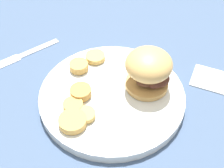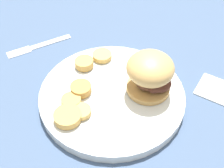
# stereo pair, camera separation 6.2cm
# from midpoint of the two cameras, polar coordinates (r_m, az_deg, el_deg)

# --- Properties ---
(ground_plane) EXTENTS (4.00, 4.00, 0.00)m
(ground_plane) POSITION_cam_midpoint_polar(r_m,az_deg,el_deg) (0.65, 2.71, -2.99)
(ground_plane) COLOR #3D5170
(dinner_plate) EXTENTS (0.30, 0.30, 0.02)m
(dinner_plate) POSITION_cam_midpoint_polar(r_m,az_deg,el_deg) (0.64, 2.75, -2.28)
(dinner_plate) COLOR silver
(dinner_plate) RESTS_ON ground_plane
(sandwich) EXTENTS (0.09, 0.11, 0.09)m
(sandwich) POSITION_cam_midpoint_polar(r_m,az_deg,el_deg) (0.62, 9.95, 1.82)
(sandwich) COLOR tan
(sandwich) RESTS_ON dinner_plate
(potato_round_0) EXTENTS (0.04, 0.04, 0.01)m
(potato_round_0) POSITION_cam_midpoint_polar(r_m,az_deg,el_deg) (0.60, -2.69, -5.19)
(potato_round_0) COLOR tan
(potato_round_0) RESTS_ON dinner_plate
(potato_round_1) EXTENTS (0.04, 0.04, 0.02)m
(potato_round_1) POSITION_cam_midpoint_polar(r_m,az_deg,el_deg) (0.63, -2.93, -1.00)
(potato_round_1) COLOR #BC8942
(potato_round_1) RESTS_ON dinner_plate
(potato_round_2) EXTENTS (0.04, 0.04, 0.01)m
(potato_round_2) POSITION_cam_midpoint_polar(r_m,az_deg,el_deg) (0.71, 0.92, 5.12)
(potato_round_2) COLOR tan
(potato_round_2) RESTS_ON dinner_plate
(potato_round_3) EXTENTS (0.05, 0.05, 0.01)m
(potato_round_3) POSITION_cam_midpoint_polar(r_m,az_deg,el_deg) (0.59, -5.18, -6.13)
(potato_round_3) COLOR tan
(potato_round_3) RESTS_ON dinner_plate
(potato_round_4) EXTENTS (0.04, 0.04, 0.02)m
(potato_round_4) POSITION_cam_midpoint_polar(r_m,az_deg,el_deg) (0.69, -2.55, 3.70)
(potato_round_4) COLOR tan
(potato_round_4) RESTS_ON dinner_plate
(potato_round_5) EXTENTS (0.04, 0.04, 0.01)m
(potato_round_5) POSITION_cam_midpoint_polar(r_m,az_deg,el_deg) (0.61, -4.65, -3.25)
(potato_round_5) COLOR tan
(potato_round_5) RESTS_ON dinner_plate
(fork) EXTENTS (0.16, 0.06, 0.00)m
(fork) POSITION_cam_midpoint_polar(r_m,az_deg,el_deg) (0.79, -11.15, 6.78)
(fork) COLOR silver
(fork) RESTS_ON ground_plane
(napkin) EXTENTS (0.13, 0.13, 0.01)m
(napkin) POSITION_cam_midpoint_polar(r_m,az_deg,el_deg) (0.71, 22.08, -1.51)
(napkin) COLOR white
(napkin) RESTS_ON ground_plane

